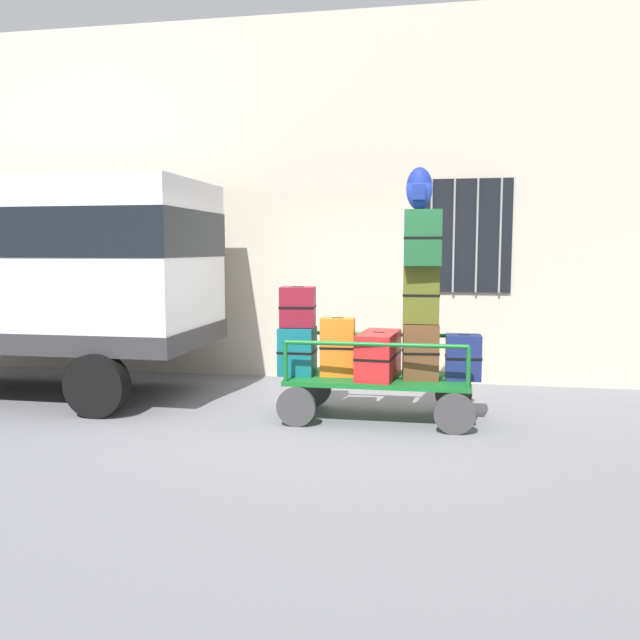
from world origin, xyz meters
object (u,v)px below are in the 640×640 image
object	(u,v)px
van	(26,265)
suitcase_midright_bottom	(420,352)
suitcase_right_bottom	(463,357)
suitcase_left_middle	(298,307)
suitcase_midleft_bottom	(338,347)
luggage_cart	(378,386)
suitcase_midright_middle	(422,295)
suitcase_midright_top	(422,238)
suitcase_center_bottom	(378,355)
backpack	(419,189)
suitcase_left_bottom	(297,351)

from	to	relation	value
van	suitcase_midright_bottom	world-z (taller)	van
suitcase_right_bottom	suitcase_left_middle	bearing A→B (deg)	-179.56
suitcase_left_middle	suitcase_midleft_bottom	world-z (taller)	suitcase_left_middle
luggage_cart	suitcase_left_middle	world-z (taller)	suitcase_left_middle
suitcase_midleft_bottom	suitcase_midright_bottom	size ratio (longest dim) A/B	1.08
suitcase_left_middle	suitcase_midright_middle	size ratio (longest dim) A/B	0.73
suitcase_midright_top	suitcase_midright_bottom	bearing A→B (deg)	-90.00
suitcase_center_bottom	suitcase_midright_top	xyz separation A→B (m)	(0.44, 0.01, 1.23)
suitcase_midleft_bottom	luggage_cart	bearing A→B (deg)	1.38
suitcase_center_bottom	suitcase_midright_top	world-z (taller)	suitcase_midright_top
suitcase_midright_middle	backpack	bearing A→B (deg)	147.54
suitcase_midright_top	backpack	world-z (taller)	backpack
suitcase_left_bottom	suitcase_midright_top	size ratio (longest dim) A/B	0.91
suitcase_center_bottom	backpack	size ratio (longest dim) A/B	1.86
suitcase_right_bottom	suitcase_midright_top	bearing A→B (deg)	-176.24
suitcase_center_bottom	suitcase_left_middle	bearing A→B (deg)	178.40
suitcase_midleft_bottom	backpack	xyz separation A→B (m)	(0.84, 0.06, 1.67)
suitcase_right_bottom	suitcase_midright_bottom	bearing A→B (deg)	-173.26
suitcase_left_bottom	suitcase_midright_middle	distance (m)	1.47
backpack	suitcase_midright_middle	bearing A→B (deg)	-32.46
suitcase_midright_bottom	suitcase_midright_top	bearing A→B (deg)	90.00
suitcase_midright_bottom	suitcase_midright_middle	distance (m)	0.60
suitcase_midright_top	suitcase_right_bottom	size ratio (longest dim) A/B	1.20
van	suitcase_midright_top	size ratio (longest dim) A/B	7.90
suitcase_left_bottom	backpack	world-z (taller)	backpack
suitcase_center_bottom	suitcase_midright_bottom	world-z (taller)	suitcase_midright_bottom
suitcase_midright_middle	backpack	world-z (taller)	backpack
suitcase_left_bottom	suitcase_midright_middle	world-z (taller)	suitcase_midright_middle
suitcase_center_bottom	suitcase_midright_bottom	distance (m)	0.45
van	suitcase_center_bottom	size ratio (longest dim) A/B	5.54
backpack	suitcase_left_bottom	bearing A→B (deg)	-177.25
suitcase_left_middle	suitcase_midright_middle	distance (m)	1.34
suitcase_left_middle	suitcase_midright_bottom	size ratio (longest dim) A/B	0.75
van	suitcase_right_bottom	size ratio (longest dim) A/B	9.49
suitcase_left_middle	suitcase_midright_top	size ratio (longest dim) A/B	0.76
suitcase_midleft_bottom	backpack	world-z (taller)	backpack
suitcase_midleft_bottom	suitcase_midright_top	size ratio (longest dim) A/B	1.10
suitcase_midright_bottom	suitcase_midright_middle	world-z (taller)	suitcase_midright_middle
suitcase_left_bottom	suitcase_midright_bottom	bearing A→B (deg)	-0.79
luggage_cart	backpack	world-z (taller)	backpack
van	suitcase_left_middle	size ratio (longest dim) A/B	10.32
luggage_cart	suitcase_left_bottom	bearing A→B (deg)	-178.87
van	suitcase_right_bottom	distance (m)	5.45
backpack	suitcase_midleft_bottom	bearing A→B (deg)	-176.26
suitcase_left_bottom	suitcase_midright_bottom	xyz separation A→B (m)	(1.33, -0.02, 0.03)
luggage_cart	suitcase_right_bottom	size ratio (longest dim) A/B	4.20
suitcase_left_middle	suitcase_right_bottom	size ratio (longest dim) A/B	0.92
suitcase_left_middle	suitcase_midright_top	bearing A→B (deg)	-0.67
suitcase_center_bottom	suitcase_midright_top	bearing A→B (deg)	1.20
suitcase_midright_middle	van	bearing A→B (deg)	174.66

